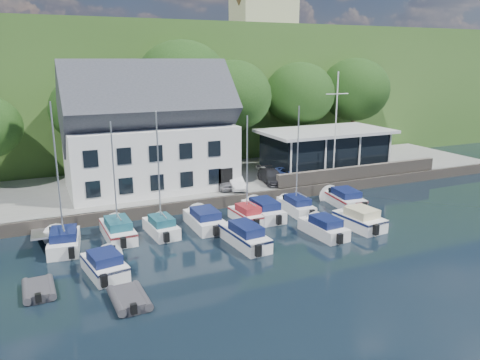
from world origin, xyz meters
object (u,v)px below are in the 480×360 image
at_px(flagpole, 336,127).
at_px(boat_r2_2, 244,234).
at_px(boat_r1_4, 247,169).
at_px(boat_r1_5, 263,208).
at_px(harbor_building, 150,139).
at_px(car_blue, 291,173).
at_px(car_dgrey, 271,176).
at_px(boat_r1_3, 204,218).
at_px(boat_r2_4, 360,218).
at_px(boat_r1_6, 297,161).
at_px(dinghy_0, 39,288).
at_px(boat_r1_7, 344,197).
at_px(boat_r1_2, 159,177).
at_px(boat_r1_1, 114,176).
at_px(boat_r2_0, 104,263).
at_px(car_white, 235,182).
at_px(car_silver, 223,181).
at_px(dinghy_1, 129,297).
at_px(boat_r2_3, 323,226).
at_px(boat_r1_0, 58,183).

xyz_separation_m(flagpole, boat_r2_2, (-13.54, -9.18, -5.22)).
distance_m(boat_r1_4, boat_r1_5, 3.80).
relative_size(harbor_building, car_blue, 3.85).
relative_size(car_dgrey, boat_r1_3, 0.69).
height_order(boat_r1_5, boat_r2_4, boat_r2_4).
height_order(boat_r1_6, dinghy_0, boat_r1_6).
relative_size(car_dgrey, boat_r1_7, 0.68).
relative_size(car_blue, boat_r1_2, 0.44).
distance_m(car_blue, boat_r1_2, 15.76).
xyz_separation_m(boat_r1_1, boat_r2_0, (-1.71, -5.45, -3.76)).
relative_size(car_white, boat_r1_6, 0.42).
bearing_deg(car_white, car_silver, 155.37).
distance_m(boat_r1_3, boat_r1_7, 12.73).
bearing_deg(boat_r1_2, boat_r2_2, -47.20).
height_order(boat_r1_1, boat_r2_4, boat_r1_1).
xyz_separation_m(car_dgrey, boat_r1_7, (3.96, -5.76, -0.90)).
bearing_deg(car_silver, flagpole, -6.41).
height_order(car_silver, boat_r1_3, car_silver).
bearing_deg(boat_r1_2, car_white, 29.90).
bearing_deg(car_silver, dinghy_0, -141.21).
height_order(car_dgrey, dinghy_1, car_dgrey).
height_order(harbor_building, boat_r2_4, harbor_building).
relative_size(boat_r1_5, dinghy_0, 2.34).
bearing_deg(car_dgrey, boat_r1_2, -144.35).
distance_m(boat_r1_4, boat_r2_2, 5.73).
bearing_deg(car_dgrey, boat_r1_7, -46.76).
distance_m(car_dgrey, flagpole, 7.56).
xyz_separation_m(boat_r1_1, boat_r1_6, (14.19, -0.20, -0.22)).
relative_size(boat_r2_0, boat_r2_3, 0.91).
bearing_deg(car_silver, car_white, -33.47).
height_order(car_silver, boat_r1_1, boat_r1_1).
relative_size(car_white, car_dgrey, 0.83).
bearing_deg(boat_r2_0, dinghy_1, -90.71).
xyz_separation_m(flagpole, dinghy_1, (-22.14, -13.85, -5.65)).
relative_size(boat_r1_4, boat_r2_4, 1.50).
relative_size(boat_r1_1, boat_r2_3, 1.59).
height_order(boat_r2_2, dinghy_0, boat_r2_2).
xyz_separation_m(car_white, boat_r1_3, (-4.93, -5.58, -0.86)).
bearing_deg(boat_r2_4, boat_r1_1, 156.66).
relative_size(car_blue, boat_r1_0, 0.42).
relative_size(car_dgrey, boat_r1_0, 0.48).
relative_size(boat_r1_3, boat_r2_2, 0.94).
distance_m(boat_r2_0, dinghy_0, 3.72).
relative_size(car_blue, boat_r2_0, 0.73).
bearing_deg(dinghy_0, boat_r1_6, 16.08).
height_order(car_blue, boat_r1_1, boat_r1_1).
distance_m(harbor_building, dinghy_0, 18.80).
bearing_deg(harbor_building, dinghy_1, -107.36).
relative_size(car_blue, boat_r2_4, 0.68).
height_order(car_white, boat_r1_3, car_white).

